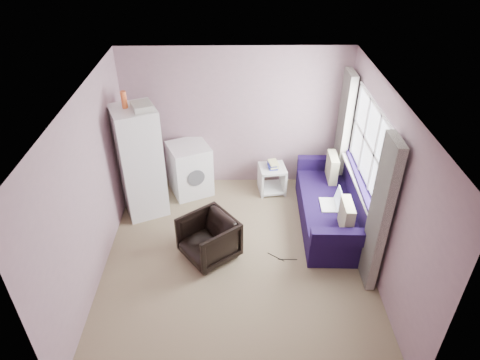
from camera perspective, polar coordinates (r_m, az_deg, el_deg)
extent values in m
cube|color=#927F5F|center=(6.36, -0.38, -10.63)|extent=(3.80, 4.20, 0.02)
cube|color=silver|center=(4.93, -0.49, 10.75)|extent=(3.80, 4.20, 0.02)
cube|color=gray|center=(7.38, -0.56, 8.16)|extent=(3.80, 0.02, 2.50)
cube|color=gray|center=(4.01, -0.19, -18.91)|extent=(3.80, 0.02, 2.50)
cube|color=gray|center=(5.86, -19.45, -1.38)|extent=(0.02, 4.20, 2.50)
cube|color=gray|center=(5.88, 18.54, -1.09)|extent=(0.02, 4.20, 2.50)
cube|color=white|center=(6.31, 16.98, 4.41)|extent=(0.01, 1.60, 1.20)
imported|color=black|center=(6.19, -4.22, -7.57)|extent=(0.95, 0.96, 0.72)
cube|color=white|center=(6.92, -13.17, 2.30)|extent=(0.84, 0.84, 1.85)
cube|color=#585A61|center=(7.10, -10.41, 1.25)|extent=(0.25, 0.55, 0.02)
cube|color=#585A61|center=(7.04, -11.32, 5.82)|extent=(0.03, 0.04, 0.53)
cube|color=white|center=(6.77, -10.83, 5.43)|extent=(0.18, 0.41, 0.63)
cylinder|color=orange|center=(6.49, -15.21, 10.30)|extent=(0.11, 0.11, 0.25)
cube|color=#BBB9B0|center=(6.41, -12.96, 9.54)|extent=(0.38, 0.40, 0.10)
cube|color=white|center=(7.51, -6.71, 1.50)|extent=(0.85, 0.85, 0.92)
cube|color=#585A61|center=(7.27, -6.87, 4.25)|extent=(0.79, 0.78, 0.05)
cylinder|color=#585A61|center=(7.24, -5.87, 0.27)|extent=(0.28, 0.14, 0.30)
cube|color=white|center=(7.46, 4.35, 1.55)|extent=(0.50, 0.50, 0.04)
cube|color=white|center=(7.69, 4.22, -1.04)|extent=(0.50, 0.50, 0.04)
cube|color=white|center=(7.55, 2.77, 0.02)|extent=(0.09, 0.45, 0.50)
cube|color=white|center=(7.63, 5.78, 0.24)|extent=(0.09, 0.45, 0.50)
cube|color=#232995|center=(7.45, 4.36, 1.78)|extent=(0.17, 0.23, 0.03)
cube|color=beige|center=(7.43, 4.46, 1.98)|extent=(0.19, 0.24, 0.03)
cube|color=#232995|center=(7.42, 4.30, 2.19)|extent=(0.16, 0.23, 0.03)
cube|color=beige|center=(7.40, 4.46, 2.35)|extent=(0.19, 0.25, 0.03)
cube|color=#1A0D3C|center=(6.98, 12.11, -4.27)|extent=(1.02, 2.04, 0.45)
cube|color=#1A0D3C|center=(6.79, 15.67, -1.14)|extent=(0.27, 2.02, 0.49)
cube|color=#1A0D3C|center=(6.04, 13.90, -7.44)|extent=(0.95, 0.19, 0.22)
cube|color=#1A0D3C|center=(7.58, 11.29, 2.26)|extent=(0.95, 0.19, 0.22)
cube|color=#B4B188|center=(6.22, 14.01, -4.70)|extent=(0.15, 0.45, 0.45)
cube|color=#B4B188|center=(7.26, 12.18, 1.66)|extent=(0.15, 0.45, 0.45)
cube|color=white|center=(6.74, 11.74, -3.28)|extent=(0.27, 0.38, 0.02)
cube|color=silver|center=(6.69, 13.04, -2.41)|extent=(0.08, 0.37, 0.24)
cube|color=white|center=(6.60, 15.53, -0.34)|extent=(0.14, 1.70, 0.04)
cube|color=white|center=(6.60, 15.99, -0.12)|extent=(0.02, 1.68, 0.05)
cube|color=white|center=(6.30, 16.83, 4.42)|extent=(0.02, 1.68, 0.05)
cube|color=white|center=(6.04, 17.76, 9.37)|extent=(0.02, 1.68, 0.05)
cube|color=white|center=(5.65, 18.89, 0.41)|extent=(0.02, 0.05, 1.20)
cube|color=white|center=(6.08, 17.47, 3.17)|extent=(0.02, 0.05, 1.20)
cube|color=white|center=(6.52, 16.23, 5.57)|extent=(0.02, 0.05, 1.20)
cube|color=white|center=(6.98, 15.15, 7.66)|extent=(0.02, 0.05, 1.20)
cube|color=beige|center=(5.63, 18.09, -4.57)|extent=(0.12, 0.46, 2.18)
cube|color=beige|center=(7.37, 13.51, 5.86)|extent=(0.12, 0.46, 2.18)
cylinder|color=black|center=(6.39, 6.34, -10.47)|extent=(0.28, 0.02, 0.01)
cylinder|color=black|center=(6.40, 4.82, -10.19)|extent=(0.23, 0.18, 0.01)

